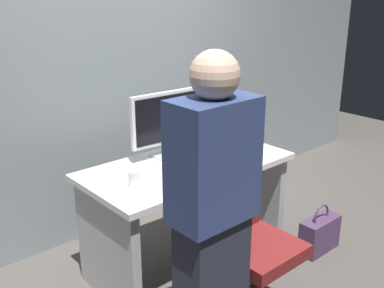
{
  "coord_description": "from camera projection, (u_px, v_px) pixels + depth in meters",
  "views": [
    {
      "loc": [
        -1.88,
        -2.19,
        1.89
      ],
      "look_at": [
        0.0,
        -0.05,
        0.91
      ],
      "focal_mm": 43.24,
      "sensor_mm": 36.0,
      "label": 1
    }
  ],
  "objects": [
    {
      "name": "cup_near_keyboard",
      "position": [
        134.0,
        179.0,
        2.73
      ],
      "size": [
        0.07,
        0.07,
        0.1
      ],
      "primitive_type": "cylinder",
      "color": "white",
      "rests_on": "desk"
    },
    {
      "name": "keyboard",
      "position": [
        203.0,
        168.0,
        2.99
      ],
      "size": [
        0.43,
        0.14,
        0.02
      ],
      "primitive_type": "cube",
      "rotation": [
        0.0,
        0.0,
        0.02
      ],
      "color": "white",
      "rests_on": "desk"
    },
    {
      "name": "handbag",
      "position": [
        319.0,
        234.0,
        3.43
      ],
      "size": [
        0.34,
        0.14,
        0.38
      ],
      "color": "#4C3356",
      "rests_on": "ground"
    },
    {
      "name": "wall_back",
      "position": [
        113.0,
        39.0,
        3.45
      ],
      "size": [
        6.4,
        0.1,
        3.0
      ],
      "primitive_type": "cube",
      "color": "gray",
      "rests_on": "ground"
    },
    {
      "name": "person_at_desk",
      "position": [
        212.0,
        220.0,
        2.18
      ],
      "size": [
        0.4,
        0.24,
        1.64
      ],
      "color": "#262838",
      "rests_on": "ground"
    },
    {
      "name": "mouse",
      "position": [
        235.0,
        154.0,
        3.21
      ],
      "size": [
        0.06,
        0.1,
        0.03
      ],
      "primitive_type": "ellipsoid",
      "color": "black",
      "rests_on": "desk"
    },
    {
      "name": "book_stack",
      "position": [
        215.0,
        136.0,
        3.44
      ],
      "size": [
        0.22,
        0.2,
        0.13
      ],
      "color": "#3359A5",
      "rests_on": "desk"
    },
    {
      "name": "desk",
      "position": [
        187.0,
        195.0,
        3.17
      ],
      "size": [
        1.41,
        0.72,
        0.76
      ],
      "color": "white",
      "rests_on": "ground"
    },
    {
      "name": "cell_phone",
      "position": [
        250.0,
        156.0,
        3.21
      ],
      "size": [
        0.1,
        0.15,
        0.01
      ],
      "primitive_type": "cube",
      "rotation": [
        0.0,
        0.0,
        -0.19
      ],
      "color": "black",
      "rests_on": "desk"
    },
    {
      "name": "office_chair",
      "position": [
        250.0,
        250.0,
        2.69
      ],
      "size": [
        0.52,
        0.52,
        0.94
      ],
      "color": "black",
      "rests_on": "ground"
    },
    {
      "name": "ground_plane",
      "position": [
        187.0,
        261.0,
        3.34
      ],
      "size": [
        9.0,
        9.0,
        0.0
      ],
      "primitive_type": "plane",
      "color": "#4C4742"
    },
    {
      "name": "monitor",
      "position": [
        166.0,
        121.0,
        3.14
      ],
      "size": [
        0.54,
        0.15,
        0.46
      ],
      "color": "silver",
      "rests_on": "desk"
    }
  ]
}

